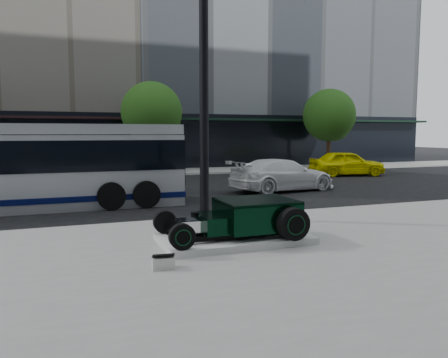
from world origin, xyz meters
name	(u,v)px	position (x,y,z in m)	size (l,w,h in m)	color
ground	(198,209)	(0.00, 0.00, 0.00)	(120.00, 120.00, 0.00)	black
sidewalk_far	(134,173)	(0.00, 14.00, 0.06)	(70.00, 4.00, 0.12)	gray
street_trees	(154,115)	(1.15, 13.07, 3.77)	(29.80, 3.80, 5.70)	black
display_plinth	(234,239)	(-0.70, -5.17, 0.20)	(3.40, 1.80, 0.15)	silver
hot_rod	(248,216)	(-0.37, -5.17, 0.70)	(3.22, 2.00, 0.81)	black
info_plaque	(163,262)	(-2.68, -6.55, 0.24)	(0.43, 0.34, 0.31)	silver
lamppost	(204,78)	(-0.46, -2.20, 4.17)	(0.48, 0.48, 8.77)	black
transit_bus	(4,167)	(-6.21, 2.10, 1.49)	(12.12, 2.88, 2.92)	#B1B5BB
white_sedan	(283,175)	(5.01, 3.22, 0.73)	(2.04, 5.03, 1.46)	white
yellow_taxi	(347,163)	(12.11, 8.17, 0.77)	(1.83, 4.54, 1.55)	#E5E000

